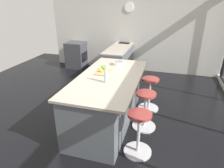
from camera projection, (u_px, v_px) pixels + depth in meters
The scene contains 13 objects.
ground_plane at pixel (102, 116), 4.10m from camera, with size 8.14×8.14×0.00m, color black.
interior_partition_left at pixel (133, 28), 6.32m from camera, with size 0.15×5.48×2.70m.
sink_cabinet at pixel (122, 58), 6.43m from camera, with size 2.56×0.60×1.18m.
oven_range at pixel (76, 55), 6.86m from camera, with size 0.60×0.61×0.87m.
kitchen_island at pixel (107, 99), 3.77m from camera, with size 2.22×1.10×0.95m.
stool_by_window at pixel (149, 95), 4.26m from camera, with size 0.44×0.44×0.72m.
stool_middle at pixel (145, 111), 3.64m from camera, with size 0.44×0.44×0.72m.
stool_near_camera at pixel (139, 135), 3.03m from camera, with size 0.44×0.44×0.72m.
cutting_board at pixel (103, 72), 3.75m from camera, with size 0.36×0.24×0.02m, color tan.
apple_yellow at pixel (100, 70), 3.72m from camera, with size 0.07×0.07×0.07m, color gold.
apple_green at pixel (103, 67), 3.85m from camera, with size 0.09×0.09×0.09m, color #609E2D.
water_bottle at pixel (106, 76), 3.27m from camera, with size 0.06×0.06×0.31m.
fruit_bowl at pixel (119, 63), 4.18m from camera, with size 0.25×0.25×0.07m.
Camera 1 is at (3.29, 1.19, 2.26)m, focal length 31.88 mm.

